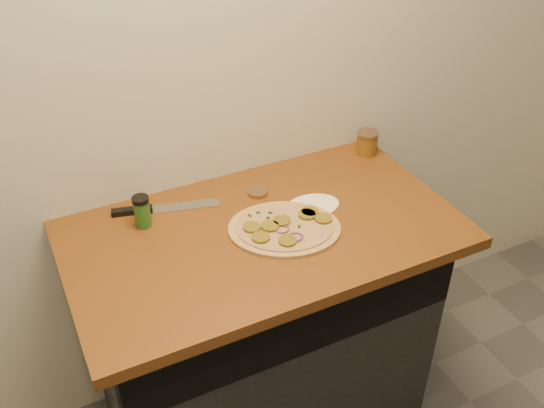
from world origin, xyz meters
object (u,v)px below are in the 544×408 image
salsa_jar (367,143)px  spice_shaker (142,211)px  pizza (285,228)px  chefs_knife (156,209)px

salsa_jar → spice_shaker: 0.86m
salsa_jar → pizza: bearing=-149.7°
chefs_knife → spice_shaker: size_ratio=3.27×
pizza → chefs_knife: bearing=139.7°
chefs_knife → spice_shaker: (-0.06, -0.06, 0.05)m
spice_shaker → salsa_jar: bearing=4.4°
pizza → spice_shaker: spice_shaker is taller
spice_shaker → pizza: bearing=-29.5°
salsa_jar → spice_shaker: size_ratio=0.84×
pizza → chefs_knife: size_ratio=1.32×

